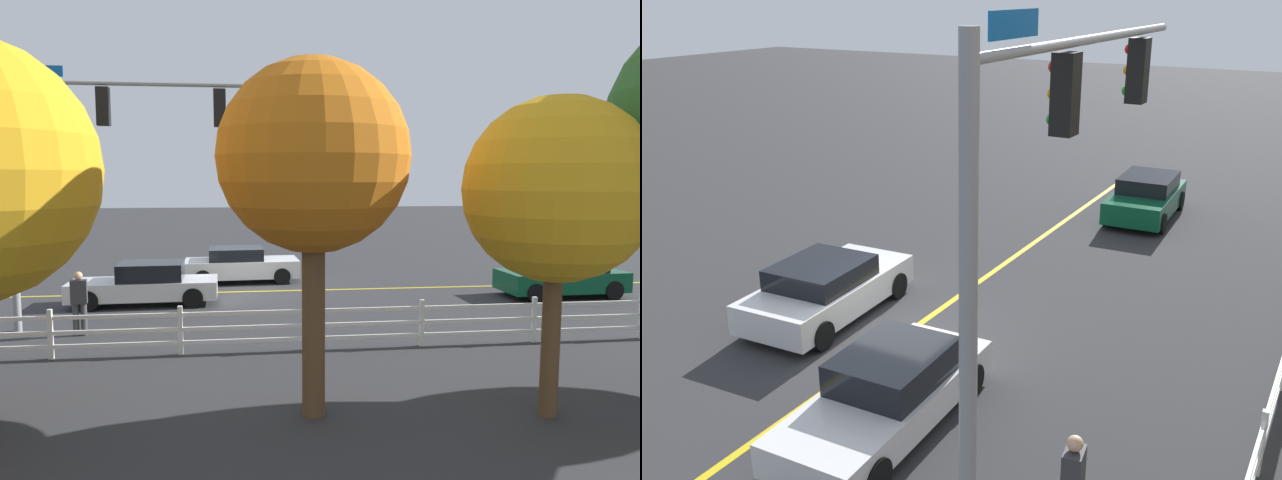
# 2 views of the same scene
# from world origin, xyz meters

# --- Properties ---
(ground_plane) EXTENTS (120.00, 120.00, 0.00)m
(ground_plane) POSITION_xyz_m (0.00, 0.00, 0.00)
(ground_plane) COLOR #2D2D30
(lane_center_stripe) EXTENTS (28.00, 0.16, 0.01)m
(lane_center_stripe) POSITION_xyz_m (-4.00, 0.00, 0.00)
(lane_center_stripe) COLOR gold
(lane_center_stripe) RESTS_ON ground_plane
(signal_assembly) EXTENTS (6.83, 0.38, 6.98)m
(signal_assembly) POSITION_xyz_m (3.94, 4.82, 4.90)
(signal_assembly) COLOR gray
(signal_assembly) RESTS_ON ground_plane
(car_0) EXTENTS (4.71, 1.98, 1.36)m
(car_0) POSITION_xyz_m (3.05, 1.70, 0.65)
(car_0) COLOR silver
(car_0) RESTS_ON ground_plane
(car_1) EXTENTS (4.26, 2.09, 1.39)m
(car_1) POSITION_xyz_m (-11.05, 2.13, 0.69)
(car_1) COLOR #0C4C2D
(car_1) RESTS_ON ground_plane
(car_2) EXTENTS (4.49, 2.22, 1.36)m
(car_2) POSITION_xyz_m (0.06, -2.12, 0.67)
(car_2) COLOR silver
(car_2) RESTS_ON ground_plane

